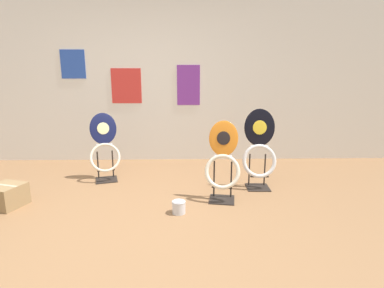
{
  "coord_description": "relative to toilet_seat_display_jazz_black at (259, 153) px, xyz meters",
  "views": [
    {
      "loc": [
        0.51,
        -2.48,
        1.35
      ],
      "look_at": [
        0.6,
        1.15,
        0.55
      ],
      "focal_mm": 28.0,
      "sensor_mm": 36.0,
      "label": 1
    }
  ],
  "objects": [
    {
      "name": "storage_box",
      "position": [
        -2.83,
        -0.49,
        -0.33
      ],
      "size": [
        0.41,
        0.41,
        0.24
      ],
      "color": "#93754C",
      "rests_on": "ground_plane"
    },
    {
      "name": "toilet_seat_display_navy_moon",
      "position": [
        -1.99,
        0.36,
        -0.03
      ],
      "size": [
        0.44,
        0.4,
        0.9
      ],
      "color": "black",
      "rests_on": "ground_plane"
    },
    {
      "name": "toilet_seat_display_jazz_black",
      "position": [
        0.0,
        0.0,
        0.0
      ],
      "size": [
        0.42,
        0.29,
        0.99
      ],
      "color": "black",
      "rests_on": "ground_plane"
    },
    {
      "name": "wall_back",
      "position": [
        -1.43,
        1.41,
        0.85
      ],
      "size": [
        8.0,
        0.07,
        2.6
      ],
      "color": "silver",
      "rests_on": "ground_plane"
    },
    {
      "name": "paint_can",
      "position": [
        -0.98,
        -0.71,
        -0.38
      ],
      "size": [
        0.14,
        0.14,
        0.13
      ],
      "color": "silver",
      "rests_on": "ground_plane"
    },
    {
      "name": "ground_plane",
      "position": [
        -1.42,
        -1.07,
        -0.45
      ],
      "size": [
        14.0,
        14.0,
        0.0
      ],
      "primitive_type": "plane",
      "color": "#8E6642"
    },
    {
      "name": "toilet_seat_display_orange_sun",
      "position": [
        -0.5,
        -0.36,
        -0.02
      ],
      "size": [
        0.42,
        0.34,
        0.89
      ],
      "color": "black",
      "rests_on": "ground_plane"
    }
  ]
}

